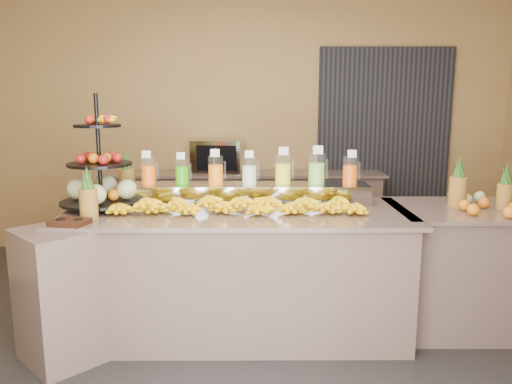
{
  "coord_description": "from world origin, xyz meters",
  "views": [
    {
      "loc": [
        0.12,
        -3.24,
        1.73
      ],
      "look_at": [
        0.13,
        0.3,
        1.07
      ],
      "focal_mm": 35.0,
      "sensor_mm": 36.0,
      "label": 1
    }
  ],
  "objects_px": {
    "pitcher_tray": "(249,194)",
    "right_fruit_pile": "(484,201)",
    "oven_warmer": "(218,156)",
    "fruit_stand": "(106,179)",
    "condiment_caddy": "(70,222)",
    "banana_heap": "(239,202)"
  },
  "relations": [
    {
      "from": "pitcher_tray",
      "to": "right_fruit_pile",
      "type": "height_order",
      "value": "right_fruit_pile"
    },
    {
      "from": "pitcher_tray",
      "to": "oven_warmer",
      "type": "bearing_deg",
      "value": 102.22
    },
    {
      "from": "pitcher_tray",
      "to": "right_fruit_pile",
      "type": "bearing_deg",
      "value": -9.03
    },
    {
      "from": "fruit_stand",
      "to": "condiment_caddy",
      "type": "bearing_deg",
      "value": -106.56
    },
    {
      "from": "fruit_stand",
      "to": "condiment_caddy",
      "type": "relative_size",
      "value": 3.7
    },
    {
      "from": "pitcher_tray",
      "to": "banana_heap",
      "type": "bearing_deg",
      "value": -102.19
    },
    {
      "from": "banana_heap",
      "to": "condiment_caddy",
      "type": "relative_size",
      "value": 8.55
    },
    {
      "from": "condiment_caddy",
      "to": "right_fruit_pile",
      "type": "distance_m",
      "value": 2.9
    },
    {
      "from": "condiment_caddy",
      "to": "banana_heap",
      "type": "bearing_deg",
      "value": 17.79
    },
    {
      "from": "banana_heap",
      "to": "oven_warmer",
      "type": "bearing_deg",
      "value": 98.25
    },
    {
      "from": "pitcher_tray",
      "to": "banana_heap",
      "type": "relative_size",
      "value": 0.95
    },
    {
      "from": "pitcher_tray",
      "to": "banana_heap",
      "type": "distance_m",
      "value": 0.34
    },
    {
      "from": "pitcher_tray",
      "to": "fruit_stand",
      "type": "xyz_separation_m",
      "value": [
        -1.06,
        -0.17,
        0.14
      ]
    },
    {
      "from": "right_fruit_pile",
      "to": "condiment_caddy",
      "type": "bearing_deg",
      "value": -171.89
    },
    {
      "from": "condiment_caddy",
      "to": "oven_warmer",
      "type": "relative_size",
      "value": 0.42
    },
    {
      "from": "oven_warmer",
      "to": "condiment_caddy",
      "type": "bearing_deg",
      "value": -102.0
    },
    {
      "from": "banana_heap",
      "to": "condiment_caddy",
      "type": "bearing_deg",
      "value": -162.21
    },
    {
      "from": "pitcher_tray",
      "to": "oven_warmer",
      "type": "height_order",
      "value": "oven_warmer"
    },
    {
      "from": "condiment_caddy",
      "to": "right_fruit_pile",
      "type": "xyz_separation_m",
      "value": [
        2.87,
        0.41,
        0.05
      ]
    },
    {
      "from": "banana_heap",
      "to": "condiment_caddy",
      "type": "distance_m",
      "value": 1.14
    },
    {
      "from": "oven_warmer",
      "to": "pitcher_tray",
      "type": "bearing_deg",
      "value": -71.06
    },
    {
      "from": "banana_heap",
      "to": "fruit_stand",
      "type": "xyz_separation_m",
      "value": [
        -0.99,
        0.17,
        0.14
      ]
    }
  ]
}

